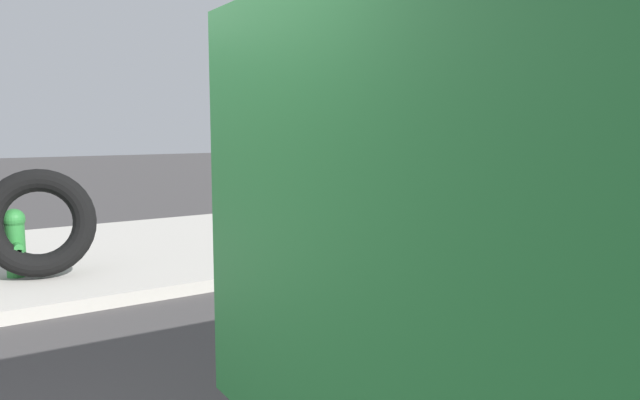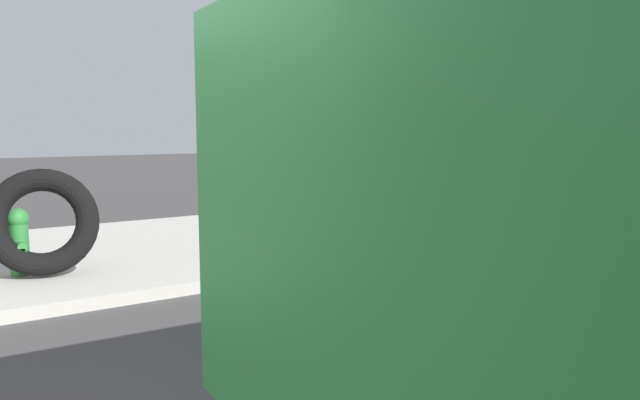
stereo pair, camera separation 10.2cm
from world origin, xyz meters
name	(u,v)px [view 2 (the right image)]	position (x,y,z in m)	size (l,w,h in m)	color
fire_hydrant	(19,240)	(0.94, 5.45, 0.59)	(0.26, 0.58, 0.82)	#2D8438
loose_tire	(42,222)	(1.18, 5.26, 0.81)	(1.29, 1.29, 0.27)	black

